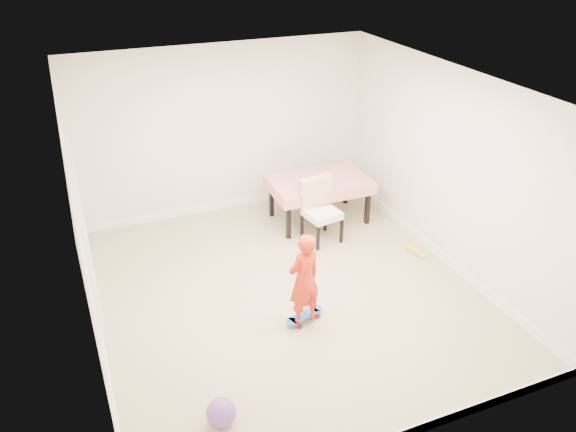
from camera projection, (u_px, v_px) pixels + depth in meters
name	position (u px, v px, depth m)	size (l,w,h in m)	color
ground	(287.00, 291.00, 7.05)	(5.00, 5.00, 0.00)	tan
ceiling	(286.00, 88.00, 5.83)	(4.50, 5.00, 0.04)	silver
wall_back	(225.00, 131.00, 8.46)	(4.50, 0.04, 2.60)	beige
wall_front	(406.00, 328.00, 4.41)	(4.50, 0.04, 2.60)	beige
wall_left	(83.00, 235.00, 5.69)	(0.04, 5.00, 2.60)	beige
wall_right	(448.00, 169.00, 7.18)	(0.04, 5.00, 2.60)	beige
door	(86.00, 244.00, 6.06)	(0.10, 0.94, 2.11)	white
baseboard_back	(228.00, 204.00, 9.05)	(4.50, 0.02, 0.12)	white
baseboard_left	(101.00, 331.00, 6.27)	(0.02, 5.00, 0.12)	white
baseboard_right	(436.00, 251.00, 7.77)	(0.02, 5.00, 0.12)	white
dining_table	(319.00, 200.00, 8.55)	(1.46, 0.93, 0.68)	red
dining_chair	(322.00, 212.00, 7.94)	(0.51, 0.59, 0.93)	silver
skateboard	(304.00, 317.00, 6.52)	(0.52, 0.19, 0.08)	blue
child	(304.00, 282.00, 6.22)	(0.42, 0.27, 1.14)	red
balloon	(221.00, 412.00, 5.14)	(0.28, 0.28, 0.28)	#7143A1
foam_toy	(415.00, 251.00, 7.84)	(0.06, 0.06, 0.40)	yellow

